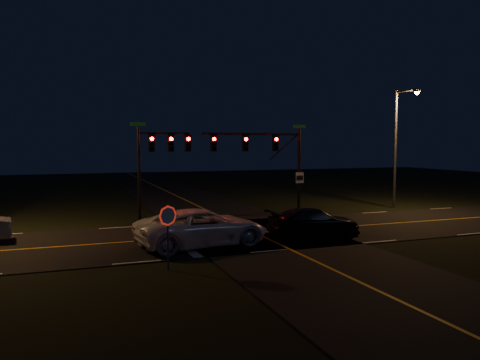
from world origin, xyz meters
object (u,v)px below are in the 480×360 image
object	(u,v)px
signal_mast_nw	(157,155)
suv_dark	(314,223)
streetlight_ne	(399,139)
signal_mast_ne	(268,153)
stop_sign	(168,224)
pickup_white	(203,228)

from	to	relation	value
signal_mast_nw	suv_dark	distance (m)	10.72
streetlight_ne	signal_mast_ne	xyz separation A→B (m)	(-10.86, -0.15, -0.99)
signal_mast_ne	signal_mast_nw	bearing A→B (deg)	179.99
signal_mast_nw	stop_sign	world-z (taller)	signal_mast_nw
signal_mast_nw	pickup_white	xyz separation A→B (m)	(0.79, -7.65, -3.37)
stop_sign	pickup_white	world-z (taller)	stop_sign
signal_mast_ne	suv_dark	distance (m)	8.14
pickup_white	suv_dark	size ratio (longest dim) A/B	1.32
pickup_white	suv_dark	bearing A→B (deg)	-94.74
stop_sign	pickup_white	distance (m)	4.49
stop_sign	streetlight_ne	bearing A→B (deg)	29.84
pickup_white	signal_mast_nw	bearing A→B (deg)	-2.25
streetlight_ne	signal_mast_ne	size ratio (longest dim) A/B	1.20
signal_mast_ne	stop_sign	xyz separation A→B (m)	(-9.14, -11.32, -2.52)
stop_sign	suv_dark	world-z (taller)	stop_sign
streetlight_ne	suv_dark	xyz separation A→B (m)	(-11.35, -7.42, -4.61)
signal_mast_ne	suv_dark	bearing A→B (deg)	-93.81
streetlight_ne	pickup_white	world-z (taller)	streetlight_ne
streetlight_ne	signal_mast_nw	world-z (taller)	streetlight_ne
streetlight_ne	stop_sign	world-z (taller)	streetlight_ne
stop_sign	suv_dark	xyz separation A→B (m)	(8.65, 4.05, -1.10)
signal_mast_ne	stop_sign	world-z (taller)	signal_mast_ne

